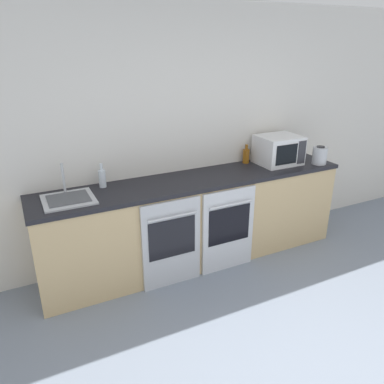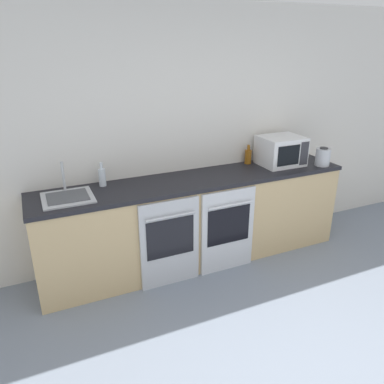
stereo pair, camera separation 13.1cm
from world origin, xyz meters
The scene contains 9 objects.
wall_back centered at (0.00, 2.48, 1.30)m, with size 10.00×0.06×2.60m.
counter_back centered at (0.00, 2.16, 0.47)m, with size 3.26×0.61×0.94m.
oven_left centered at (-0.42, 1.85, 0.45)m, with size 0.59×0.06×0.88m.
oven_right centered at (0.20, 1.85, 0.45)m, with size 0.59×0.06×0.88m.
microwave centered at (1.05, 2.20, 1.10)m, with size 0.46×0.39×0.32m.
bottle_amber centered at (0.74, 2.38, 1.02)m, with size 0.08×0.08×0.21m.
bottle_clear centered at (-0.91, 2.34, 1.03)m, with size 0.07×0.07×0.23m.
kettle centered at (1.45, 1.98, 1.04)m, with size 0.16×0.16×0.20m.
sink centered at (-1.26, 2.15, 0.95)m, with size 0.44×0.41×0.29m.
Camera 1 is at (-1.62, -1.00, 2.21)m, focal length 35.00 mm.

